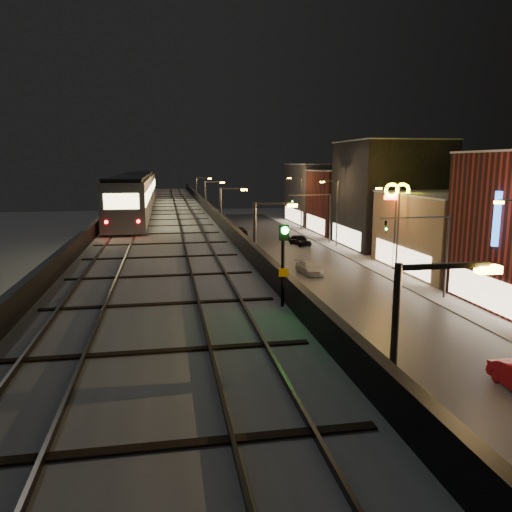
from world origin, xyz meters
TOP-DOWN VIEW (x-y plane):
  - ground at (0.00, 0.00)m, footprint 220.00×220.00m
  - road_surface at (7.50, 35.00)m, footprint 17.00×120.00m
  - sidewalk_right at (17.50, 35.00)m, footprint 4.00×120.00m
  - under_viaduct_pavement at (-6.00, 35.00)m, footprint 11.00×120.00m
  - elevated_viaduct at (-6.00, 31.84)m, footprint 9.00×100.00m
  - viaduct_trackbed at (-6.01, 31.97)m, footprint 8.40×100.00m
  - viaduct_parapet_streetside at (-1.65, 32.00)m, footprint 0.30×100.00m
  - viaduct_parapet_far at (-10.35, 32.00)m, footprint 0.30×100.00m
  - building_c at (23.99, 32.00)m, footprint 12.20×15.20m
  - building_d at (23.99, 48.00)m, footprint 12.20×13.20m
  - building_e at (23.99, 62.00)m, footprint 12.20×12.20m
  - building_f at (23.99, 76.00)m, footprint 12.20×16.20m
  - streetlight_left_0 at (-0.43, -5.00)m, footprint 2.57×0.28m
  - streetlight_left_1 at (-0.43, 13.00)m, footprint 2.57×0.28m
  - streetlight_left_2 at (-0.43, 31.00)m, footprint 2.57×0.28m
  - streetlight_right_2 at (16.73, 31.00)m, footprint 2.56×0.28m
  - streetlight_left_3 at (-0.43, 49.00)m, footprint 2.57×0.28m
  - streetlight_right_3 at (16.73, 49.00)m, footprint 2.56×0.28m
  - streetlight_left_4 at (-0.43, 67.00)m, footprint 2.57×0.28m
  - streetlight_right_4 at (16.73, 67.00)m, footprint 2.56×0.28m
  - traffic_light_rig_a at (15.84, 22.00)m, footprint 6.10×0.34m
  - traffic_light_rig_b at (15.84, 52.00)m, footprint 6.10×0.34m
  - subway_train at (-8.50, 36.28)m, footprint 2.99×36.62m
  - rail_signal at (-2.10, 0.03)m, footprint 0.31×0.41m
  - car_taxi at (0.66, -0.47)m, footprint 2.25×3.94m
  - car_near_white at (3.68, 7.24)m, footprint 2.19×3.97m
  - car_mid_silver at (3.31, 23.54)m, footprint 2.32×4.77m
  - car_mid_dark at (5.13, 61.21)m, footprint 3.15×5.39m
  - car_far_white at (1.11, 71.69)m, footprint 1.89×4.28m
  - car_onc_white at (8.54, 33.13)m, footprint 2.28×4.49m
  - car_onc_red at (12.36, 50.82)m, footprint 2.69×4.55m
  - sign_mcdonalds at (18.00, 33.62)m, footprint 2.74×0.55m
  - sign_carwash at (18.50, 17.03)m, footprint 1.78×0.35m

SIDE VIEW (x-z plane):
  - ground at x=0.00m, z-range 0.00..0.00m
  - road_surface at x=7.50m, z-range 0.00..0.06m
  - under_viaduct_pavement at x=-6.00m, z-range 0.00..0.06m
  - sidewalk_right at x=17.50m, z-range 0.00..0.14m
  - car_near_white at x=3.68m, z-range 0.00..1.24m
  - car_onc_white at x=8.54m, z-range 0.00..1.25m
  - car_taxi at x=0.66m, z-range 0.00..1.26m
  - car_mid_silver at x=3.31m, z-range 0.00..1.31m
  - car_far_white at x=1.11m, z-range 0.00..1.43m
  - car_onc_red at x=12.36m, z-range 0.00..1.45m
  - car_mid_dark at x=5.13m, z-range 0.00..1.47m
  - building_c at x=23.99m, z-range 0.00..8.16m
  - traffic_light_rig_a at x=15.84m, z-range 1.00..8.00m
  - traffic_light_rig_b at x=15.84m, z-range 1.00..8.00m
  - building_e at x=23.99m, z-range 0.00..10.16m
  - streetlight_left_0 at x=-0.43m, z-range 0.74..9.74m
  - streetlight_left_1 at x=-0.43m, z-range 0.74..9.74m
  - streetlight_left_2 at x=-0.43m, z-range 0.74..9.74m
  - streetlight_right_2 at x=16.73m, z-range 0.74..9.74m
  - streetlight_left_3 at x=-0.43m, z-range 0.74..9.74m
  - streetlight_right_3 at x=16.73m, z-range 0.74..9.74m
  - streetlight_left_4 at x=-0.43m, z-range 0.74..9.74m
  - streetlight_right_4 at x=16.73m, z-range 0.74..9.74m
  - building_f at x=23.99m, z-range 0.00..11.16m
  - elevated_viaduct at x=-6.00m, z-range 2.47..8.77m
  - viaduct_trackbed at x=-6.01m, z-range 6.23..6.55m
  - sign_carwash at x=18.50m, z-range 1.95..11.17m
  - viaduct_parapet_streetside at x=-1.65m, z-range 6.30..7.40m
  - viaduct_parapet_far at x=-10.35m, z-range 6.30..7.40m
  - building_d at x=23.99m, z-range 0.00..14.16m
  - sign_mcdonalds at x=18.00m, z-range 2.77..11.97m
  - subway_train at x=-8.50m, z-range 6.61..10.19m
  - rail_signal at x=-2.10m, z-range 7.17..9.84m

